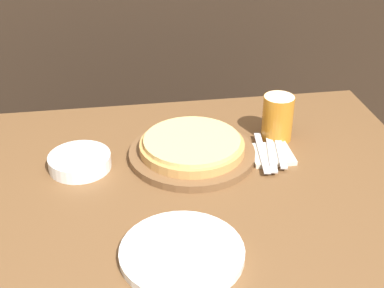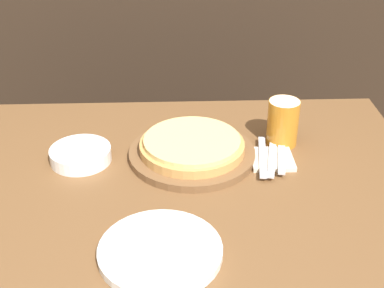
% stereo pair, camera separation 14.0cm
% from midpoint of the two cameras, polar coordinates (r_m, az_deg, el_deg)
% --- Properties ---
extents(pizza_on_board, '(0.33, 0.33, 0.06)m').
position_cam_midpoint_polar(pizza_on_board, '(1.40, -2.85, -0.62)').
color(pizza_on_board, brown).
rests_on(pizza_on_board, dining_table).
extents(beer_glass, '(0.09, 0.09, 0.13)m').
position_cam_midpoint_polar(beer_glass, '(1.48, 6.49, 2.91)').
color(beer_glass, '#B7701E').
rests_on(beer_glass, dining_table).
extents(dinner_plate, '(0.26, 0.26, 0.02)m').
position_cam_midpoint_polar(dinner_plate, '(1.10, -4.53, -11.61)').
color(dinner_plate, white).
rests_on(dinner_plate, dining_table).
extents(side_bowl, '(0.16, 0.16, 0.04)m').
position_cam_midpoint_polar(side_bowl, '(1.41, -14.69, -1.91)').
color(side_bowl, white).
rests_on(side_bowl, dining_table).
extents(napkin_stack, '(0.11, 0.11, 0.01)m').
position_cam_midpoint_polar(napkin_stack, '(1.42, 5.66, -1.19)').
color(napkin_stack, beige).
rests_on(napkin_stack, dining_table).
extents(fork, '(0.04, 0.20, 0.00)m').
position_cam_midpoint_polar(fork, '(1.41, 4.69, -0.98)').
color(fork, silver).
rests_on(fork, napkin_stack).
extents(dinner_knife, '(0.06, 0.20, 0.00)m').
position_cam_midpoint_polar(dinner_knife, '(1.42, 5.68, -0.90)').
color(dinner_knife, silver).
rests_on(dinner_knife, napkin_stack).
extents(spoon, '(0.05, 0.17, 0.00)m').
position_cam_midpoint_polar(spoon, '(1.42, 6.66, -0.81)').
color(spoon, silver).
rests_on(spoon, napkin_stack).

